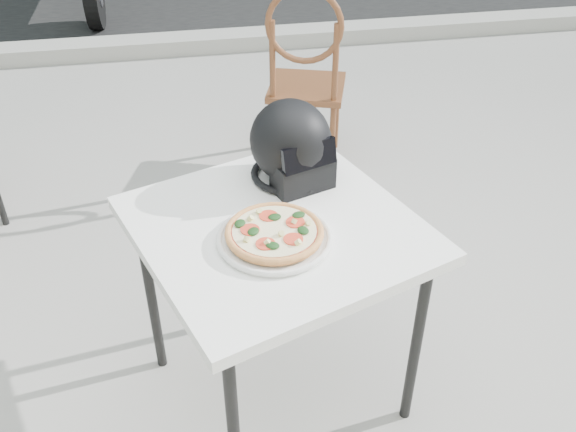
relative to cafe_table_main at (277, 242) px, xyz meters
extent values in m
plane|color=#A09D98|center=(0.20, 0.50, -0.71)|extent=(80.00, 80.00, 0.00)
cube|color=#A6A49B|center=(0.20, 3.50, -0.65)|extent=(30.00, 0.25, 0.12)
cube|color=white|center=(0.00, 0.00, 0.05)|extent=(1.05, 1.05, 0.04)
cylinder|color=black|center=(0.43, -0.20, -0.34)|extent=(0.05, 0.05, 0.74)
cylinder|color=black|center=(-0.43, 0.20, -0.34)|extent=(0.05, 0.05, 0.74)
cylinder|color=black|center=(0.20, 0.43, -0.34)|extent=(0.05, 0.05, 0.74)
cylinder|color=silver|center=(-0.02, -0.08, 0.08)|extent=(0.34, 0.34, 0.01)
torus|color=silver|center=(-0.02, -0.08, 0.08)|extent=(0.35, 0.35, 0.02)
cylinder|color=#DC9350|center=(-0.02, -0.08, 0.10)|extent=(0.33, 0.33, 0.01)
torus|color=#DC9350|center=(-0.02, -0.08, 0.10)|extent=(0.34, 0.34, 0.02)
cylinder|color=red|center=(-0.02, -0.08, 0.11)|extent=(0.30, 0.30, 0.00)
cylinder|color=#F3EABA|center=(-0.02, -0.08, 0.11)|extent=(0.29, 0.29, 0.00)
cylinder|color=red|center=(0.05, -0.06, 0.11)|extent=(0.07, 0.07, 0.00)
cylinder|color=red|center=(-0.03, -0.01, 0.11)|extent=(0.07, 0.07, 0.00)
cylinder|color=red|center=(-0.09, -0.07, 0.11)|extent=(0.07, 0.07, 0.00)
cylinder|color=red|center=(-0.06, -0.15, 0.11)|extent=(0.07, 0.07, 0.00)
cylinder|color=red|center=(0.03, -0.14, 0.11)|extent=(0.07, 0.07, 0.00)
ellipsoid|color=#163914|center=(-0.01, -0.02, 0.11)|extent=(0.05, 0.04, 0.01)
ellipsoid|color=#163914|center=(-0.08, -0.08, 0.11)|extent=(0.05, 0.05, 0.01)
ellipsoid|color=#163914|center=(0.06, -0.10, 0.11)|extent=(0.04, 0.05, 0.01)
ellipsoid|color=#163914|center=(-0.04, -0.16, 0.11)|extent=(0.05, 0.05, 0.01)
ellipsoid|color=#163914|center=(0.06, -0.03, 0.11)|extent=(0.05, 0.04, 0.01)
ellipsoid|color=#163914|center=(-0.12, -0.04, 0.11)|extent=(0.05, 0.05, 0.01)
cylinder|color=#EBE78F|center=(0.00, -0.11, 0.12)|extent=(0.02, 0.02, 0.02)
cylinder|color=#EBE78F|center=(-0.08, -0.02, 0.12)|extent=(0.03, 0.02, 0.02)
cylinder|color=#EBE78F|center=(0.04, -0.06, 0.12)|extent=(0.03, 0.03, 0.02)
cylinder|color=#EBE78F|center=(-0.05, 0.01, 0.12)|extent=(0.02, 0.02, 0.02)
cylinder|color=#EBE78F|center=(0.04, -0.16, 0.12)|extent=(0.03, 0.02, 0.02)
cylinder|color=#EBE78F|center=(-0.11, -0.12, 0.12)|extent=(0.03, 0.03, 0.02)
cylinder|color=#EBE78F|center=(0.08, -0.07, 0.12)|extent=(0.02, 0.03, 0.02)
cylinder|color=#EBE78F|center=(-0.05, -0.15, 0.12)|extent=(0.02, 0.02, 0.02)
ellipsoid|color=black|center=(0.09, 0.26, 0.21)|extent=(0.35, 0.36, 0.28)
cube|color=black|center=(0.12, 0.18, 0.12)|extent=(0.22, 0.16, 0.11)
torus|color=black|center=(0.09, 0.26, 0.08)|extent=(0.35, 0.35, 0.02)
cube|color=black|center=(0.13, 0.15, 0.21)|extent=(0.19, 0.10, 0.09)
cube|color=brown|center=(0.44, 1.65, -0.25)|extent=(0.51, 0.51, 0.04)
cylinder|color=brown|center=(0.65, 1.75, -0.48)|extent=(0.04, 0.04, 0.45)
cylinder|color=brown|center=(0.34, 1.85, -0.48)|extent=(0.04, 0.04, 0.45)
cylinder|color=brown|center=(0.55, 1.44, -0.48)|extent=(0.04, 0.04, 0.45)
cylinder|color=brown|center=(0.24, 1.54, -0.48)|extent=(0.04, 0.04, 0.45)
cylinder|color=brown|center=(0.54, 1.43, -0.04)|extent=(0.04, 0.04, 0.43)
cylinder|color=brown|center=(0.23, 1.53, -0.04)|extent=(0.04, 0.04, 0.43)
torus|color=brown|center=(0.39, 1.48, 0.16)|extent=(0.39, 0.15, 0.40)
camera|label=1|loc=(-0.25, -1.57, 1.25)|focal=40.00mm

